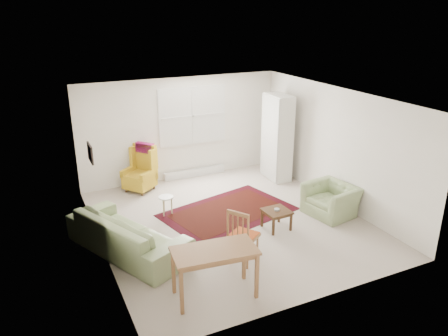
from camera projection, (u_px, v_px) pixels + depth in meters
name	position (u px, v px, depth m)	size (l,w,h in m)	color
room	(227.00, 159.00, 8.47)	(5.04, 5.54, 2.51)	#BBAB9F
rug	(228.00, 212.00, 9.13)	(2.62, 1.68, 0.03)	black
sofa	(127.00, 227.00, 7.51)	(2.38, 0.93, 0.96)	#8BA06B
armchair	(331.00, 197.00, 8.93)	(0.97, 0.85, 0.76)	#8BA06B
wingback_chair	(139.00, 169.00, 10.04)	(0.63, 0.66, 1.08)	gold
coffee_table	(276.00, 219.00, 8.40)	(0.48, 0.48, 0.39)	#412714
stool	(166.00, 205.00, 8.96)	(0.31, 0.31, 0.41)	white
cabinet	(277.00, 137.00, 10.63)	(0.44, 0.84, 2.10)	silver
desk	(215.00, 273.00, 6.37)	(1.22, 0.61, 0.77)	#9A683E
desk_chair	(243.00, 235.00, 7.21)	(0.43, 0.43, 0.99)	#9A683E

